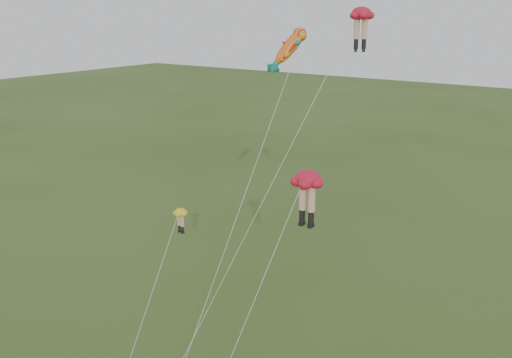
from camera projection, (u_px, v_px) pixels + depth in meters
The scene contains 4 objects.
legs_kite_red_high at pixel (357, 25), 29.94m from camera, with size 7.45×10.57×21.14m.
legs_kite_red_mid at pixel (306, 186), 26.10m from camera, with size 3.58×7.34×13.97m.
legs_kite_yellow at pixel (177, 222), 35.34m from camera, with size 3.83×10.41×9.08m.
fish_kite at pixel (289, 49), 33.16m from camera, with size 2.01×13.26×20.23m.
Camera 1 is at (17.95, -19.03, 21.01)m, focal length 40.00 mm.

